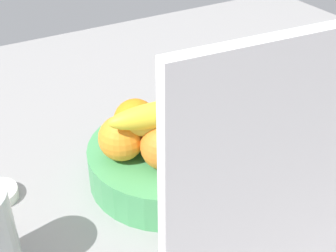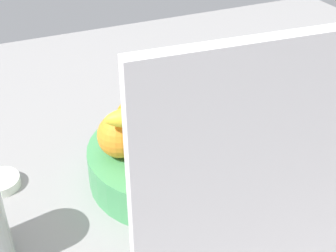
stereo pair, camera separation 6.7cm
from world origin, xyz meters
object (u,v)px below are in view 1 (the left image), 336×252
Objects in this scene: orange_center at (121,138)px; orange_top_stack at (205,112)px; orange_back_left at (164,146)px; banana_bunch at (170,131)px; orange_back_right at (201,133)px; fruit_bowl at (168,161)px; cutting_board at (276,185)px; orange_front_left at (176,104)px; orange_front_right at (135,120)px.

orange_top_stack is (-15.88, -0.04, 0.00)cm from orange_center.
banana_bunch is at bearing -148.59° from orange_back_left.
orange_top_stack is (-4.27, -5.26, 0.00)cm from orange_back_right.
orange_back_left is 1.00× the size of orange_back_right.
banana_bunch is at bearing 64.50° from fruit_bowl.
cutting_board is (9.47, 27.62, 7.89)cm from orange_top_stack.
fruit_bowl is 10.47cm from orange_front_left.
cutting_board is at bearing 90.21° from banana_bunch.
orange_front_left and orange_center have the same top height.
banana_bunch is at bearing 54.16° from orange_front_left.
fruit_bowl is 9.23cm from banana_bunch.
orange_back_left and orange_back_right have the same top height.
orange_back_right is (-3.76, 4.13, 6.89)cm from fruit_bowl.
cutting_board is (5.20, 22.36, 7.89)cm from orange_back_right.
orange_back_right reaches higher than fruit_bowl.
orange_front_right is at bearing -52.07° from fruit_bowl.
orange_front_right is 11.46cm from orange_back_right.
orange_top_stack reaches higher than fruit_bowl.
banana_bunch is (-1.65, -1.01, 1.62)cm from orange_back_left.
orange_front_left reaches higher than fruit_bowl.
orange_front_left is at bearing -125.84° from banana_bunch.
orange_front_right is at bearing -75.07° from banana_bunch.
orange_back_right is 1.00× the size of orange_top_stack.
orange_back_left is 12.41cm from orange_top_stack.
orange_front_left is at bearing -159.26° from orange_center.
orange_back_right is at bearing 82.38° from orange_front_left.
orange_back_left is 23.71cm from cutting_board.
banana_bunch is at bearing 145.84° from orange_center.
orange_center is 0.20× the size of cutting_board.
orange_front_right is 32.19cm from cutting_board.
banana_bunch is at bearing 24.37° from orange_top_stack.
orange_back_left is at bearing 31.41° from banana_bunch.
orange_front_right is at bearing -16.77° from orange_top_stack.
fruit_bowl is 8.87cm from orange_back_right.
banana_bunch reaches higher than fruit_bowl.
orange_top_stack is (-11.65, 3.51, 0.00)cm from orange_front_right.
cutting_board is at bearing 86.89° from fruit_bowl.
fruit_bowl is 10.64cm from orange_top_stack.
orange_front_right is 12.16cm from orange_top_stack.
cutting_board reaches higher than orange_center.
orange_front_left is 1.00× the size of orange_back_right.
cutting_board reaches higher than banana_bunch.
orange_center and orange_back_right have the same top height.
cutting_board is at bearing 71.08° from orange_top_stack.
cutting_board is at bearing 94.45° from orange_back_left.
fruit_bowl is 3.68× the size of orange_back_right.
cutting_board is (-6.41, 27.59, 7.89)cm from orange_center.
banana_bunch reaches higher than orange_back_right.
orange_front_left and orange_back_right have the same top height.
cutting_board is at bearing 103.07° from orange_center.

